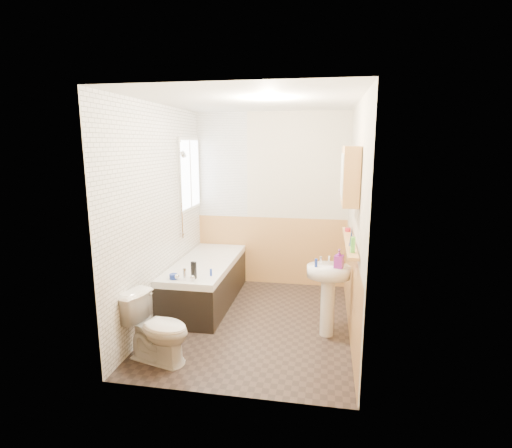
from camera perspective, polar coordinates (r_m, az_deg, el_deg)
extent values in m
plane|color=black|center=(4.82, -0.32, -13.88)|extent=(2.80, 2.80, 0.00)
plane|color=white|center=(4.38, -0.36, 17.18)|extent=(2.80, 2.80, 0.00)
cube|color=beige|center=(5.81, 2.18, 3.40)|extent=(2.20, 0.02, 2.50)
cube|color=beige|center=(3.09, -5.07, -3.85)|extent=(2.20, 0.02, 2.50)
cube|color=beige|center=(4.76, -13.61, 1.29)|extent=(0.02, 2.80, 2.50)
cube|color=beige|center=(4.37, 14.12, 0.39)|extent=(0.02, 2.80, 2.50)
cube|color=tan|center=(4.57, 13.38, -8.86)|extent=(0.01, 2.80, 1.00)
cube|color=tan|center=(3.39, -4.74, -16.09)|extent=(2.20, 0.01, 1.00)
cube|color=tan|center=(5.94, 2.09, -3.81)|extent=(2.20, 0.01, 1.00)
cube|color=white|center=(4.75, -13.37, 1.28)|extent=(0.01, 2.80, 2.50)
cube|color=white|center=(5.88, -4.91, 8.37)|extent=(0.75, 0.01, 1.50)
cube|color=white|center=(5.57, -9.46, 7.05)|extent=(0.03, 0.79, 0.99)
cube|color=white|center=(5.56, -9.35, 7.05)|extent=(0.01, 0.70, 0.90)
cube|color=white|center=(5.56, -9.34, 7.05)|extent=(0.01, 0.04, 0.90)
cube|color=black|center=(5.34, -7.15, -8.55)|extent=(0.70, 1.74, 0.49)
cube|color=white|center=(5.25, -7.23, -5.65)|extent=(0.70, 1.74, 0.08)
cube|color=white|center=(5.25, -7.23, -5.75)|extent=(0.56, 1.60, 0.04)
cylinder|color=silver|center=(4.52, -10.17, -7.11)|extent=(0.04, 0.04, 0.14)
sphere|color=silver|center=(4.56, -11.23, -7.38)|extent=(0.06, 0.06, 0.06)
sphere|color=silver|center=(4.50, -9.07, -7.56)|extent=(0.06, 0.06, 0.06)
cylinder|color=silver|center=(5.21, -10.70, 4.99)|extent=(0.02, 0.02, 1.30)
cylinder|color=silver|center=(5.31, -10.46, -1.41)|extent=(0.05, 0.05, 0.02)
cylinder|color=silver|center=(5.18, -10.95, 11.54)|extent=(0.05, 0.05, 0.02)
cylinder|color=silver|center=(5.16, -10.35, 9.76)|extent=(0.07, 0.09, 0.09)
imported|color=white|center=(4.05, -13.92, -14.29)|extent=(0.74, 0.53, 0.65)
cylinder|color=white|center=(4.49, 10.15, -11.63)|extent=(0.15, 0.15, 0.64)
ellipsoid|color=white|center=(4.34, 10.33, -6.69)|extent=(0.46, 0.37, 0.12)
cylinder|color=silver|center=(4.40, 9.22, -5.09)|extent=(0.03, 0.03, 0.08)
cylinder|color=silver|center=(4.40, 11.53, -5.17)|extent=(0.03, 0.03, 0.08)
cylinder|color=silver|center=(4.37, 10.39, -4.87)|extent=(0.02, 0.11, 0.09)
cube|color=tan|center=(4.21, 13.23, -2.46)|extent=(0.10, 1.32, 0.03)
cube|color=tan|center=(4.08, 13.33, 6.77)|extent=(0.15, 0.63, 0.57)
cube|color=silver|center=(3.93, 12.29, 6.64)|extent=(0.01, 0.25, 0.43)
cube|color=silver|center=(4.23, 12.15, 6.98)|extent=(0.01, 0.25, 0.43)
cylinder|color=#59C647|center=(3.73, 13.66, -2.90)|extent=(0.06, 0.06, 0.14)
cone|color=navy|center=(3.95, 13.48, -1.72)|extent=(0.05, 0.05, 0.19)
cylinder|color=maroon|center=(4.60, 12.99, -0.80)|extent=(0.07, 0.07, 0.04)
imported|color=purple|center=(4.27, 11.75, -5.56)|extent=(0.14, 0.22, 0.09)
cylinder|color=#19339E|center=(4.26, 8.58, -5.52)|extent=(0.04, 0.04, 0.09)
cube|color=black|center=(4.56, -8.89, -6.54)|extent=(0.06, 0.05, 0.20)
cylinder|color=#19339E|center=(4.61, -11.71, -7.35)|extent=(0.12, 0.12, 0.06)
cylinder|color=#19339E|center=(4.64, -6.46, -6.90)|extent=(0.03, 0.03, 0.08)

